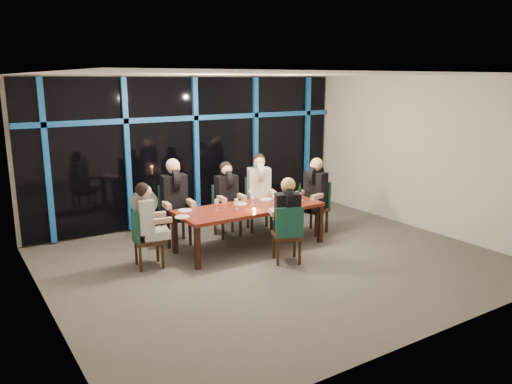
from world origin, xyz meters
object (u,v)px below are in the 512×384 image
at_px(chair_end_left, 143,236).
at_px(diner_far_left, 175,189).
at_px(chair_far_left, 174,211).
at_px(diner_far_mid, 227,188).
at_px(chair_far_right, 258,200).
at_px(diner_far_right, 259,181).
at_px(chair_near_mid, 288,231).
at_px(chair_end_right, 316,204).
at_px(diner_near_mid, 287,207).
at_px(diner_end_right, 315,185).
at_px(wine_bottle, 300,194).
at_px(water_pitcher, 292,199).
at_px(diner_end_left, 147,212).
at_px(dining_table, 250,210).
at_px(chair_far_mid, 226,207).

height_order(chair_end_left, diner_far_left, diner_far_left).
height_order(chair_far_left, diner_far_mid, diner_far_mid).
bearing_deg(chair_far_left, chair_far_right, 2.86).
relative_size(chair_far_right, diner_far_right, 1.03).
bearing_deg(chair_near_mid, chair_end_right, -119.93).
distance_m(diner_far_right, diner_near_mid, 1.81).
distance_m(chair_end_right, diner_end_right, 0.40).
height_order(chair_far_right, chair_near_mid, chair_far_right).
height_order(chair_far_left, diner_end_right, diner_end_right).
height_order(chair_far_left, diner_far_left, diner_far_left).
xyz_separation_m(chair_near_mid, wine_bottle, (0.93, 0.90, 0.34)).
relative_size(chair_end_left, diner_end_right, 0.96).
bearing_deg(diner_end_right, diner_far_mid, -131.82).
bearing_deg(water_pitcher, wine_bottle, 18.95).
bearing_deg(chair_end_right, diner_end_left, -106.08).
height_order(chair_far_right, diner_near_mid, diner_near_mid).
relative_size(dining_table, chair_end_right, 2.60).
relative_size(chair_near_mid, wine_bottle, 3.00).
distance_m(chair_far_left, chair_far_mid, 1.01).
bearing_deg(dining_table, chair_near_mid, -84.03).
relative_size(dining_table, diner_far_left, 2.52).
distance_m(diner_end_right, diner_near_mid, 1.70).
xyz_separation_m(chair_near_mid, diner_end_left, (-1.95, 1.07, 0.36)).
bearing_deg(diner_end_left, dining_table, -83.94).
bearing_deg(diner_far_mid, chair_end_right, -18.63).
bearing_deg(chair_far_left, diner_end_right, -13.53).
relative_size(chair_near_mid, water_pitcher, 4.84).
bearing_deg(diner_far_left, diner_end_left, -128.76).
bearing_deg(chair_end_left, chair_far_mid, -59.20).
distance_m(chair_far_left, diner_near_mid, 2.25).
xyz_separation_m(diner_far_left, water_pitcher, (1.74, -1.15, -0.16)).
bearing_deg(chair_end_right, chair_near_mid, -70.16).
xyz_separation_m(chair_end_right, diner_far_right, (-0.87, 0.70, 0.43)).
bearing_deg(dining_table, chair_far_mid, 89.79).
bearing_deg(diner_end_left, chair_far_left, -34.06).
bearing_deg(chair_far_mid, diner_far_left, -176.57).
xyz_separation_m(dining_table, water_pitcher, (0.73, -0.25, 0.17)).
relative_size(chair_near_mid, diner_far_left, 0.93).
relative_size(diner_far_left, diner_end_right, 1.06).
xyz_separation_m(chair_far_left, diner_end_left, (-0.84, -0.91, 0.30)).
relative_size(dining_table, diner_end_right, 2.67).
height_order(chair_near_mid, wine_bottle, wine_bottle).
distance_m(chair_far_right, chair_end_right, 1.15).
bearing_deg(diner_far_mid, wine_bottle, -35.69).
bearing_deg(chair_end_left, diner_far_mid, -61.26).
distance_m(dining_table, chair_far_mid, 0.89).
height_order(chair_far_mid, chair_end_right, chair_end_right).
relative_size(chair_end_left, chair_near_mid, 0.97).
relative_size(chair_far_right, diner_far_left, 1.01).
bearing_deg(diner_far_mid, diner_far_left, 178.76).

